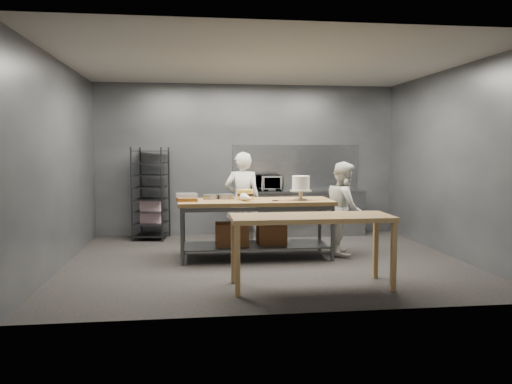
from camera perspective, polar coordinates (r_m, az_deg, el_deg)
ground at (r=7.78m, az=1.06°, el=-7.82°), size 6.00×6.00×0.00m
back_wall at (r=10.07m, az=-0.99°, el=3.71°), size 6.00×0.04×3.00m
work_table at (r=7.88m, az=-0.36°, el=-3.43°), size 2.40×0.90×0.92m
near_counter at (r=6.23m, az=6.36°, el=-3.46°), size 2.00×0.70×0.90m
back_counter at (r=9.99m, az=4.94°, el=-2.35°), size 2.60×0.60×0.90m
splashback_panel at (r=10.21m, az=4.62°, el=2.87°), size 2.60×0.02×0.90m
speed_rack at (r=9.68m, az=-11.92°, el=-0.27°), size 0.70×0.74×1.75m
chef_behind at (r=8.64m, az=-1.55°, el=-0.93°), size 0.65×0.46×1.67m
chef_right at (r=8.26m, az=10.04°, el=-1.83°), size 0.69×0.82×1.51m
microwave at (r=9.82m, az=1.40°, el=1.05°), size 0.54×0.37×0.30m
frosted_cake_stand at (r=7.81m, az=5.14°, el=0.83°), size 0.34×0.34×0.38m
layer_cake at (r=7.86m, az=-1.22°, el=-0.31°), size 0.25×0.25×0.16m
cake_pans at (r=8.00m, az=-4.22°, el=-0.53°), size 0.51×0.30×0.07m
piping_bag at (r=7.58m, az=-0.95°, el=-0.65°), size 0.21×0.40×0.12m
offset_spatula at (r=7.68m, az=2.86°, el=-1.00°), size 0.36×0.02×0.02m
pastry_clamshells at (r=7.79m, az=-7.90°, el=-0.58°), size 0.34×0.40×0.11m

